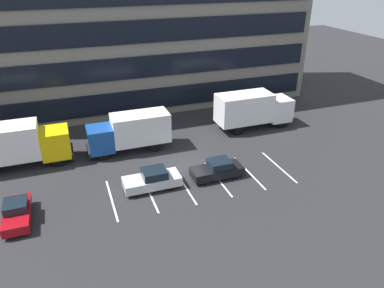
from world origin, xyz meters
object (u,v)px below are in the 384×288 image
Objects in this scene: box_truck_yellow at (17,144)px; sedan_silver at (152,180)px; sedan_black at (217,169)px; sedan_maroon at (17,212)px; box_truck_white at (253,109)px; box_truck_blue at (130,131)px.

box_truck_yellow is 11.96m from sedan_silver.
sedan_black reaches higher than sedan_maroon.
sedan_maroon is at bearing -159.26° from box_truck_white.
box_truck_blue reaches higher than sedan_maroon.
sedan_silver reaches higher than sedan_maroon.
sedan_silver is (9.57, -7.05, -1.38)m from box_truck_yellow.
box_truck_yellow is (-22.10, -0.48, 0.00)m from box_truck_white.
sedan_silver is 1.10× the size of sedan_maroon.
sedan_black is 0.96× the size of sedan_silver.
box_truck_white is 1.00× the size of box_truck_yellow.
box_truck_yellow is 1.95× the size of sedan_black.
sedan_silver is (0.23, -6.73, -1.20)m from box_truck_blue.
sedan_black is 14.69m from sedan_maroon.
box_truck_blue is 1.88× the size of sedan_maroon.
box_truck_white is at bearing 3.60° from box_truck_blue.
box_truck_blue is (-12.77, -0.80, -0.18)m from box_truck_white.
box_truck_blue is at bearing 128.15° from sedan_black.
box_truck_yellow is at bearing 91.01° from sedan_maroon.
box_truck_white reaches higher than box_truck_blue.
box_truck_yellow is at bearing 143.61° from sedan_silver.
box_truck_yellow is 16.58m from sedan_black.
box_truck_blue is 6.84m from sedan_silver.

